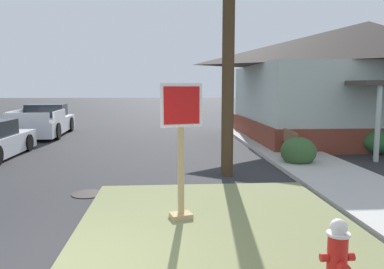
{
  "coord_description": "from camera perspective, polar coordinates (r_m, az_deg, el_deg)",
  "views": [
    {
      "loc": [
        1.42,
        -4.39,
        2.33
      ],
      "look_at": [
        2.03,
        3.92,
        1.28
      ],
      "focal_mm": 35.05,
      "sensor_mm": 36.0,
      "label": 1
    }
  ],
  "objects": [
    {
      "name": "shrub_by_curb",
      "position": [
        11.59,
        15.88,
        -2.51
      ],
      "size": [
        1.05,
        1.05,
        0.86
      ],
      "primitive_type": "ellipsoid",
      "color": "#34562D",
      "rests_on": "ground"
    },
    {
      "name": "manhole_cover",
      "position": [
        8.62,
        -15.54,
        -8.7
      ],
      "size": [
        0.7,
        0.7,
        0.02
      ],
      "primitive_type": "cylinder",
      "color": "black",
      "rests_on": "ground"
    },
    {
      "name": "shrub_near_porch",
      "position": [
        14.68,
        26.39,
        -1.03
      ],
      "size": [
        1.1,
        1.1,
        0.84
      ],
      "primitive_type": "ellipsoid",
      "color": "#316A35",
      "rests_on": "ground"
    },
    {
      "name": "stop_sign",
      "position": [
        6.36,
        -1.67,
        -2.89
      ],
      "size": [
        0.71,
        0.37,
        2.32
      ],
      "color": "tan",
      "rests_on": "grass_corner_patch"
    },
    {
      "name": "street_bench",
      "position": [
        12.28,
        15.26,
        -1.21
      ],
      "size": [
        0.52,
        1.61,
        0.85
      ],
      "color": "brown",
      "rests_on": "sidewalk_strip"
    },
    {
      "name": "fire_hydrant",
      "position": [
        4.63,
        21.24,
        -17.04
      ],
      "size": [
        0.38,
        0.34,
        0.83
      ],
      "color": "black",
      "rests_on": "grass_corner_patch"
    },
    {
      "name": "sidewalk_strip",
      "position": [
        11.59,
        18.05,
        -4.47
      ],
      "size": [
        2.2,
        19.36,
        0.12
      ],
      "primitive_type": "cube",
      "color": "#B2AFA8",
      "rests_on": "ground"
    },
    {
      "name": "grass_corner_patch",
      "position": [
        6.16,
        4.27,
        -14.68
      ],
      "size": [
        4.6,
        5.72,
        0.08
      ],
      "primitive_type": "cube",
      "color": "olive",
      "rests_on": "ground"
    },
    {
      "name": "pickup_truck_white",
      "position": [
        19.63,
        -21.63,
        1.69
      ],
      "size": [
        2.41,
        5.48,
        1.48
      ],
      "color": "silver",
      "rests_on": "ground"
    },
    {
      "name": "corner_house",
      "position": [
        18.65,
        24.94,
        7.61
      ],
      "size": [
        11.06,
        9.41,
        5.22
      ],
      "color": "brown",
      "rests_on": "ground"
    }
  ]
}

